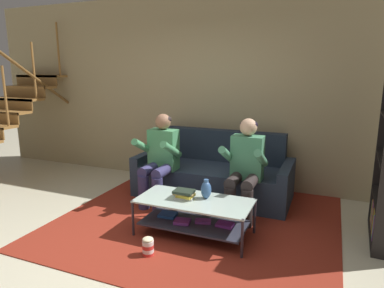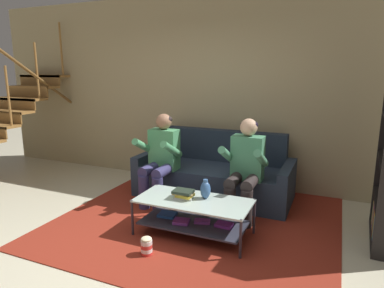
{
  "view_description": "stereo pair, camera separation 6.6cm",
  "coord_description": "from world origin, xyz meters",
  "px_view_note": "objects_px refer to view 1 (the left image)",
  "views": [
    {
      "loc": [
        1.71,
        -2.59,
        1.78
      ],
      "look_at": [
        0.2,
        1.07,
        0.91
      ],
      "focal_mm": 32.0,
      "sensor_mm": 36.0,
      "label": 1
    },
    {
      "loc": [
        1.77,
        -2.56,
        1.78
      ],
      "look_at": [
        0.2,
        1.07,
        0.91
      ],
      "focal_mm": 32.0,
      "sensor_mm": 36.0,
      "label": 2
    }
  ],
  "objects_px": {
    "person_seated_right": "(245,165)",
    "popcorn_tub": "(148,247)",
    "vase": "(206,190)",
    "book_stack": "(184,194)",
    "person_seated_left": "(160,156)",
    "coffee_table": "(194,212)",
    "couch": "(214,175)"
  },
  "relations": [
    {
      "from": "person_seated_right",
      "to": "popcorn_tub",
      "type": "bearing_deg",
      "value": -116.68
    },
    {
      "from": "vase",
      "to": "book_stack",
      "type": "relative_size",
      "value": 0.9
    },
    {
      "from": "person_seated_left",
      "to": "coffee_table",
      "type": "height_order",
      "value": "person_seated_left"
    },
    {
      "from": "coffee_table",
      "to": "book_stack",
      "type": "bearing_deg",
      "value": -179.89
    },
    {
      "from": "vase",
      "to": "coffee_table",
      "type": "bearing_deg",
      "value": -138.47
    },
    {
      "from": "person_seated_right",
      "to": "popcorn_tub",
      "type": "height_order",
      "value": "person_seated_right"
    },
    {
      "from": "couch",
      "to": "book_stack",
      "type": "distance_m",
      "value": 1.24
    },
    {
      "from": "book_stack",
      "to": "popcorn_tub",
      "type": "distance_m",
      "value": 0.69
    },
    {
      "from": "couch",
      "to": "person_seated_right",
      "type": "distance_m",
      "value": 0.87
    },
    {
      "from": "couch",
      "to": "coffee_table",
      "type": "distance_m",
      "value": 1.24
    },
    {
      "from": "person_seated_right",
      "to": "vase",
      "type": "height_order",
      "value": "person_seated_right"
    },
    {
      "from": "couch",
      "to": "popcorn_tub",
      "type": "xyz_separation_m",
      "value": [
        -0.06,
        -1.8,
        -0.2
      ]
    },
    {
      "from": "person_seated_left",
      "to": "person_seated_right",
      "type": "xyz_separation_m",
      "value": [
        1.15,
        0.0,
        0.0
      ]
    },
    {
      "from": "person_seated_left",
      "to": "popcorn_tub",
      "type": "distance_m",
      "value": 1.47
    },
    {
      "from": "coffee_table",
      "to": "couch",
      "type": "bearing_deg",
      "value": 98.95
    },
    {
      "from": "person_seated_right",
      "to": "book_stack",
      "type": "height_order",
      "value": "person_seated_right"
    },
    {
      "from": "popcorn_tub",
      "to": "coffee_table",
      "type": "bearing_deg",
      "value": 66.44
    },
    {
      "from": "popcorn_tub",
      "to": "person_seated_left",
      "type": "bearing_deg",
      "value": 112.45
    },
    {
      "from": "person_seated_left",
      "to": "vase",
      "type": "distance_m",
      "value": 1.07
    },
    {
      "from": "coffee_table",
      "to": "popcorn_tub",
      "type": "xyz_separation_m",
      "value": [
        -0.25,
        -0.57,
        -0.17
      ]
    },
    {
      "from": "couch",
      "to": "coffee_table",
      "type": "xyz_separation_m",
      "value": [
        0.19,
        -1.23,
        -0.03
      ]
    },
    {
      "from": "couch",
      "to": "person_seated_right",
      "type": "height_order",
      "value": "person_seated_right"
    },
    {
      "from": "person_seated_right",
      "to": "popcorn_tub",
      "type": "relative_size",
      "value": 6.28
    },
    {
      "from": "coffee_table",
      "to": "popcorn_tub",
      "type": "height_order",
      "value": "coffee_table"
    },
    {
      "from": "couch",
      "to": "popcorn_tub",
      "type": "height_order",
      "value": "couch"
    },
    {
      "from": "vase",
      "to": "person_seated_right",
      "type": "bearing_deg",
      "value": 64.88
    },
    {
      "from": "person_seated_left",
      "to": "book_stack",
      "type": "bearing_deg",
      "value": -46.21
    },
    {
      "from": "person_seated_left",
      "to": "book_stack",
      "type": "height_order",
      "value": "person_seated_left"
    },
    {
      "from": "book_stack",
      "to": "popcorn_tub",
      "type": "bearing_deg",
      "value": -103.55
    },
    {
      "from": "person_seated_right",
      "to": "coffee_table",
      "type": "relative_size",
      "value": 0.98
    },
    {
      "from": "person_seated_left",
      "to": "person_seated_right",
      "type": "bearing_deg",
      "value": 0.0
    },
    {
      "from": "coffee_table",
      "to": "popcorn_tub",
      "type": "distance_m",
      "value": 0.65
    }
  ]
}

